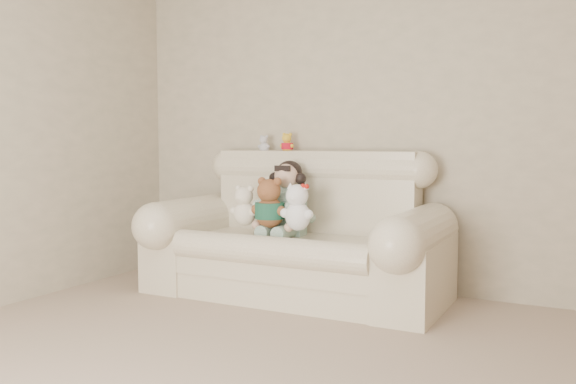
{
  "coord_description": "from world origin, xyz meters",
  "views": [
    {
      "loc": [
        1.28,
        -1.84,
        1.09
      ],
      "look_at": [
        -0.64,
        1.9,
        0.75
      ],
      "focal_mm": 38.23,
      "sensor_mm": 36.0,
      "label": 1
    }
  ],
  "objects_px": {
    "seated_child": "(287,197)",
    "cream_teddy": "(245,202)",
    "brown_teddy": "(270,198)",
    "sofa": "(294,224)",
    "white_cat": "(298,202)"
  },
  "relations": [
    {
      "from": "sofa",
      "to": "brown_teddy",
      "type": "relative_size",
      "value": 5.1
    },
    {
      "from": "sofa",
      "to": "seated_child",
      "type": "bearing_deg",
      "value": 141.85
    },
    {
      "from": "sofa",
      "to": "white_cat",
      "type": "height_order",
      "value": "sofa"
    },
    {
      "from": "white_cat",
      "to": "cream_teddy",
      "type": "relative_size",
      "value": 1.12
    },
    {
      "from": "seated_child",
      "to": "brown_teddy",
      "type": "bearing_deg",
      "value": -103.71
    },
    {
      "from": "seated_child",
      "to": "cream_teddy",
      "type": "bearing_deg",
      "value": -147.53
    },
    {
      "from": "brown_teddy",
      "to": "cream_teddy",
      "type": "xyz_separation_m",
      "value": [
        -0.21,
        0.01,
        -0.04
      ]
    },
    {
      "from": "sofa",
      "to": "white_cat",
      "type": "bearing_deg",
      "value": -56.17
    },
    {
      "from": "seated_child",
      "to": "brown_teddy",
      "type": "relative_size",
      "value": 1.34
    },
    {
      "from": "sofa",
      "to": "brown_teddy",
      "type": "bearing_deg",
      "value": -137.49
    },
    {
      "from": "white_cat",
      "to": "sofa",
      "type": "bearing_deg",
      "value": 145.48
    },
    {
      "from": "seated_child",
      "to": "sofa",
      "type": "bearing_deg",
      "value": -43.2
    },
    {
      "from": "brown_teddy",
      "to": "seated_child",
      "type": "bearing_deg",
      "value": 61.55
    },
    {
      "from": "white_cat",
      "to": "brown_teddy",
      "type": "bearing_deg",
      "value": -164.75
    },
    {
      "from": "seated_child",
      "to": "cream_teddy",
      "type": "height_order",
      "value": "seated_child"
    }
  ]
}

